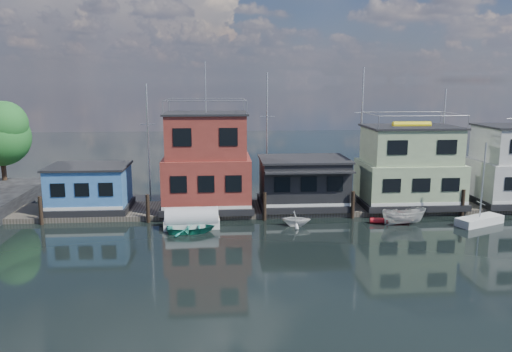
{
  "coord_description": "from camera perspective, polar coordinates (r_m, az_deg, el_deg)",
  "views": [
    {
      "loc": [
        -7.43,
        -28.38,
        10.77
      ],
      "look_at": [
        -4.47,
        12.0,
        3.0
      ],
      "focal_mm": 35.0,
      "sensor_mm": 36.0,
      "label": 1
    }
  ],
  "objects": [
    {
      "name": "dinghy_white",
      "position": [
        37.62,
        4.57,
        -4.89
      ],
      "size": [
        2.52,
        2.28,
        1.16
      ],
      "primitive_type": "imported",
      "rotation": [
        0.0,
        0.0,
        1.38
      ],
      "color": "white",
      "rests_on": "ground"
    },
    {
      "name": "houseboat_blue",
      "position": [
        42.61,
        -18.47,
        -1.3
      ],
      "size": [
        6.4,
        4.9,
        3.66
      ],
      "color": "black",
      "rests_on": "dock"
    },
    {
      "name": "houseboat_green",
      "position": [
        44.0,
        17.1,
        0.94
      ],
      "size": [
        8.4,
        5.9,
        7.03
      ],
      "color": "black",
      "rests_on": "dock"
    },
    {
      "name": "houseboat_dark",
      "position": [
        41.79,
        5.44,
        -0.71
      ],
      "size": [
        7.4,
        6.1,
        4.06
      ],
      "color": "black",
      "rests_on": "dock"
    },
    {
      "name": "red_kayak",
      "position": [
        39.65,
        15.01,
        -4.95
      ],
      "size": [
        3.0,
        0.76,
        0.44
      ],
      "primitive_type": "cylinder",
      "rotation": [
        0.0,
        1.57,
        -0.11
      ],
      "color": "#A81119",
      "rests_on": "ground"
    },
    {
      "name": "motorboat",
      "position": [
        39.51,
        16.52,
        -4.44
      ],
      "size": [
        3.41,
        1.38,
        1.3
      ],
      "primitive_type": "imported",
      "rotation": [
        0.0,
        0.0,
        1.54
      ],
      "color": "silver",
      "rests_on": "ground"
    },
    {
      "name": "day_sailer",
      "position": [
        41.6,
        24.17,
        -4.57
      ],
      "size": [
        4.18,
        2.84,
        6.28
      ],
      "rotation": [
        0.0,
        0.0,
        0.42
      ],
      "color": "silver",
      "rests_on": "ground"
    },
    {
      "name": "dock",
      "position": [
        42.39,
        6.05,
        -3.64
      ],
      "size": [
        48.0,
        5.0,
        0.4
      ],
      "primitive_type": "cube",
      "color": "#595147",
      "rests_on": "ground"
    },
    {
      "name": "houseboat_red",
      "position": [
        40.94,
        -5.64,
        1.44
      ],
      "size": [
        7.4,
        5.9,
        11.86
      ],
      "color": "black",
      "rests_on": "dock"
    },
    {
      "name": "dinghy_teal",
      "position": [
        36.32,
        -7.41,
        -5.89
      ],
      "size": [
        3.67,
        2.77,
        0.72
      ],
      "primitive_type": "imported",
      "rotation": [
        0.0,
        0.0,
        1.66
      ],
      "color": "#258977",
      "rests_on": "ground"
    },
    {
      "name": "ground",
      "position": [
        31.25,
        9.97,
        -9.47
      ],
      "size": [
        160.0,
        160.0,
        0.0
      ],
      "primitive_type": "plane",
      "color": "black",
      "rests_on": "ground"
    },
    {
      "name": "background_masts",
      "position": [
        48.23,
        10.5,
        4.47
      ],
      "size": [
        36.4,
        0.16,
        12.0
      ],
      "color": "silver",
      "rests_on": "ground"
    },
    {
      "name": "tarp_runabout",
      "position": [
        37.44,
        -7.37,
        -4.96
      ],
      "size": [
        4.17,
        1.88,
        1.65
      ],
      "rotation": [
        0.0,
        0.0,
        0.06
      ],
      "color": "silver",
      "rests_on": "ground"
    },
    {
      "name": "pilings",
      "position": [
        39.44,
        6.31,
        -3.39
      ],
      "size": [
        42.28,
        0.28,
        2.2
      ],
      "color": "#2D2116",
      "rests_on": "ground"
    }
  ]
}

